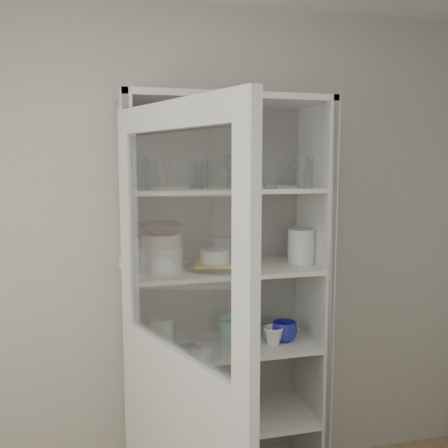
{
  "coord_description": "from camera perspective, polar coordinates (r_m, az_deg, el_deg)",
  "views": [
    {
      "loc": [
        -0.41,
        -1.12,
        1.79
      ],
      "look_at": [
        0.2,
        1.27,
        1.48
      ],
      "focal_mm": 40.0,
      "sensor_mm": 36.0,
      "label": 1
    }
  ],
  "objects": [
    {
      "name": "yellow_trivet",
      "position": [
        2.48,
        -1.06,
        -4.54
      ],
      "size": [
        0.23,
        0.23,
        0.01
      ],
      "primitive_type": "cube",
      "rotation": [
        0.0,
        0.0,
        -0.25
      ],
      "color": "yellow",
      "rests_on": "glass_platter"
    },
    {
      "name": "mug_white",
      "position": [
        2.61,
        5.65,
        -12.6
      ],
      "size": [
        0.13,
        0.13,
        0.09
      ],
      "primitive_type": "imported",
      "rotation": [
        0.0,
        0.0,
        0.41
      ],
      "color": "white",
      "rests_on": "shelf_mugs"
    },
    {
      "name": "tumbler_10",
      "position": [
        2.47,
        -2.96,
        5.77
      ],
      "size": [
        0.08,
        0.08,
        0.14
      ],
      "primitive_type": "cylinder",
      "rotation": [
        0.0,
        0.0,
        -0.16
      ],
      "color": "silver",
      "rests_on": "shelf_glass"
    },
    {
      "name": "cream_bowl",
      "position": [
        2.4,
        -7.24,
        -1.82
      ],
      "size": [
        0.23,
        0.23,
        0.06
      ],
      "primitive_type": "cylinder",
      "rotation": [
        0.0,
        0.0,
        0.19
      ],
      "color": "beige",
      "rests_on": "plate_stack_front"
    },
    {
      "name": "mug_teal",
      "position": [
        2.69,
        3.13,
        -11.91
      ],
      "size": [
        0.11,
        0.11,
        0.1
      ],
      "primitive_type": "imported",
      "rotation": [
        0.0,
        0.0,
        -0.06
      ],
      "color": "teal",
      "rests_on": "shelf_mugs"
    },
    {
      "name": "pantry_cabinet",
      "position": [
        2.67,
        -0.33,
        -11.36
      ],
      "size": [
        1.0,
        0.45,
        2.1
      ],
      "color": "#B7B7B7",
      "rests_on": "floor"
    },
    {
      "name": "tumbler_2",
      "position": [
        2.33,
        -3.18,
        5.53
      ],
      "size": [
        0.08,
        0.08,
        0.12
      ],
      "primitive_type": "cylinder",
      "rotation": [
        0.0,
        0.0,
        -0.39
      ],
      "color": "silver",
      "rests_on": "shelf_glass"
    },
    {
      "name": "tumbler_1",
      "position": [
        2.28,
        -9.29,
        5.64
      ],
      "size": [
        0.08,
        0.08,
        0.14
      ],
      "primitive_type": "cylinder",
      "rotation": [
        0.0,
        0.0,
        -0.15
      ],
      "color": "silver",
      "rests_on": "shelf_glass"
    },
    {
      "name": "tumbler_3",
      "position": [
        2.33,
        1.74,
        5.81
      ],
      "size": [
        0.08,
        0.08,
        0.15
      ],
      "primitive_type": "cylinder",
      "rotation": [
        0.0,
        0.0,
        -0.07
      ],
      "color": "silver",
      "rests_on": "shelf_glass"
    },
    {
      "name": "goblet_2",
      "position": [
        2.55,
        0.68,
        6.32
      ],
      "size": [
        0.08,
        0.08,
        0.18
      ],
      "primitive_type": null,
      "color": "silver",
      "rests_on": "shelf_glass"
    },
    {
      "name": "tumbler_8",
      "position": [
        2.43,
        -2.54,
        5.78
      ],
      "size": [
        0.07,
        0.07,
        0.14
      ],
      "primitive_type": "cylinder",
      "rotation": [
        0.0,
        0.0,
        -0.04
      ],
      "color": "silver",
      "rests_on": "shelf_glass"
    },
    {
      "name": "teal_jar",
      "position": [
        2.68,
        0.51,
        -11.74
      ],
      "size": [
        0.1,
        0.1,
        0.12
      ],
      "color": "teal",
      "rests_on": "shelf_mugs"
    },
    {
      "name": "cream_dish",
      "position": [
        2.78,
        -2.09,
        -20.45
      ],
      "size": [
        0.33,
        0.33,
        0.08
      ],
      "primitive_type": "imported",
      "rotation": [
        0.0,
        0.0,
        -0.42
      ],
      "color": "beige",
      "rests_on": "shelf_bot"
    },
    {
      "name": "goblet_0",
      "position": [
        2.5,
        -9.75,
        6.29
      ],
      "size": [
        0.08,
        0.08,
        0.19
      ],
      "primitive_type": null,
      "color": "silver",
      "rests_on": "shelf_glass"
    },
    {
      "name": "terracotta_bowl",
      "position": [
        2.39,
        -7.26,
        -0.51
      ],
      "size": [
        0.21,
        0.21,
        0.05
      ],
      "primitive_type": "imported",
      "rotation": [
        0.0,
        0.0,
        0.0
      ],
      "color": "#552318",
      "rests_on": "cream_bowl"
    },
    {
      "name": "white_ramekin",
      "position": [
        2.48,
        -1.06,
        -3.66
      ],
      "size": [
        0.16,
        0.16,
        0.06
      ],
      "primitive_type": "cylinder",
      "rotation": [
        0.0,
        0.0,
        0.07
      ],
      "color": "white",
      "rests_on": "yellow_trivet"
    },
    {
      "name": "plate_stack_front",
      "position": [
        2.41,
        -7.21,
        -4.0
      ],
      "size": [
        0.21,
        0.21,
        0.13
      ],
      "primitive_type": "cylinder",
      "color": "white",
      "rests_on": "shelf_plates"
    },
    {
      "name": "measuring_cups",
      "position": [
        2.5,
        -4.22,
        -14.16
      ],
      "size": [
        0.1,
        0.1,
        0.04
      ],
      "primitive_type": "cylinder",
      "color": "silver",
      "rests_on": "shelf_mugs"
    },
    {
      "name": "goblet_3",
      "position": [
        2.69,
        8.08,
        5.98
      ],
      "size": [
        0.07,
        0.07,
        0.15
      ],
      "primitive_type": null,
      "color": "silver",
      "rests_on": "shelf_glass"
    },
    {
      "name": "tumbler_9",
      "position": [
        2.44,
        -2.59,
        5.82
      ],
      "size": [
        0.07,
        0.07,
        0.14
      ],
      "primitive_type": "cylinder",
      "rotation": [
        0.0,
        0.0,
        -0.01
      ],
      "color": "silver",
      "rests_on": "shelf_glass"
    },
    {
      "name": "glass_platter",
      "position": [
        2.49,
        -1.06,
        -4.89
      ],
      "size": [
        0.36,
        0.36,
        0.02
      ],
      "primitive_type": "cylinder",
      "rotation": [
        0.0,
        0.0,
        -0.19
      ],
      "color": "silver",
      "rests_on": "shelf_plates"
    },
    {
      "name": "wall_back",
      "position": [
        2.7,
        -5.31,
        -3.31
      ],
      "size": [
        3.6,
        0.02,
        2.6
      ],
      "primitive_type": "cube",
      "color": "beige",
      "rests_on": "ground"
    },
    {
      "name": "plate_stack_back",
      "position": [
        2.54,
        -9.52,
        -4.11
      ],
      "size": [
        0.21,
        0.21,
        0.07
      ],
      "primitive_type": "cylinder",
      "color": "white",
      "rests_on": "shelf_plates"
    },
    {
      "name": "tin_box",
      "position": [
        2.8,
        0.52,
        -20.41
      ],
      "size": [
        0.25,
        0.21,
        0.06
      ],
      "primitive_type": "cube",
      "rotation": [
        0.0,
        0.0,
        -0.29
      ],
      "color": "#A8A6B7",
      "rests_on": "shelf_bot"
    },
    {
      "name": "tumbler_5",
      "position": [
        2.38,
        5.33,
        5.66
      ],
      "size": [
        0.07,
        0.07,
        0.13
      ],
      "primitive_type": "cylinder",
      "rotation": [
        0.0,
        0.0,
        0.08
      ],
      "color": "silver",
      "rests_on": "shelf_glass"
    },
    {
      "name": "tumbler_0",
      "position": [
        2.29,
        -9.32,
        5.57
      ],
      "size": [
        0.09,
        0.09,
        0.14
      ],
      "primitive_type": "cylinder",
      "rotation": [
        0.0,
        0.0,
        0.35
      ],
      "color": "silver",
      "rests_on": "shelf_glass"
    },
    {
      "name": "tumbler_7",
      "position": [
        2.4,
        -9.52,
        5.82
      ],
      "size": [
        0.09,
        0.09,
        0.15
      ],
      "primitive_type": "cylinder",
      "rotation": [
        0.0,
        0.0,
        0.14
      ],
      "color": "silver",
      "rests_on": "shelf_glass"
    },
    {
      "name": "grey_bowl_stack",
      "position": [
        2.62,
        8.84,
        -2.53
      ],
      "size": [
        0.14,
        0.14,
        0.18
      ],
      "primitive_type": "cylinder",
      "color": "silver",
      "rests_on": "shelf_plates"
    },
    {
      "name": "goblet_1",
      "position": [
        2.55,
        0.78,
        6.07
      ],
      "size": [
        0.07,
        0.07,
        0.16
      ],
      "primitive_type": null,
      "color": "silver",
      "rests_on": "shelf_glass"
    },
    {
      "name": "white_canister",
      "position": [
        2.6,
        -7.14,
        -12.13
      ],
      "size": [
        0.13,
        0.13,
        0.14
      ],
      "primitive_type": "cylinder",
      "rotation": [
        0.0,
        0.0,
        -0.09
      ],
      "color": "white",
      "rests_on": "shelf_mugs"
    },
    {
      "name": "cupboard_door",
      "position": [
        1.99,
        -5.19,
        -20.19
      ],
      "size": [
        0.36,
        0.85,
        2.0
      ],
      "rotation": [
        0.0,
        0.0,
        -1.2
      ],
      "color": "#B7B7B7",
      "rests_on": "floor"
    },
    {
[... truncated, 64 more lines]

